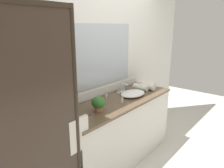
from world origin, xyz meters
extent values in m
plane|color=silver|center=(0.00, 0.00, 0.00)|extent=(8.00, 8.00, 0.00)
cube|color=silver|center=(0.00, 0.34, 1.30)|extent=(4.40, 0.05, 2.60)
cube|color=silver|center=(0.00, 0.32, 0.96)|extent=(1.80, 0.01, 0.11)
cube|color=silver|center=(0.00, 0.31, 1.46)|extent=(1.21, 0.01, 0.82)
cube|color=silver|center=(0.00, 0.01, 0.43)|extent=(1.80, 0.56, 0.87)
cube|color=brown|center=(0.00, 0.00, 0.89)|extent=(1.80, 0.58, 0.03)
cylinder|color=#2D2319|center=(-0.95, -0.27, 1.00)|extent=(0.04, 0.04, 2.00)
cube|color=#2D2319|center=(-1.45, -0.27, 1.98)|extent=(1.00, 0.04, 0.04)
cube|color=#382B21|center=(-1.45, -0.27, 1.00)|extent=(0.96, 0.01, 1.96)
cube|color=#382B21|center=(-0.95, 0.02, 1.00)|extent=(0.01, 0.57, 1.96)
cylinder|color=#2D2319|center=(-0.93, -0.26, 1.03)|extent=(0.32, 0.02, 0.02)
cube|color=silver|center=(-0.93, -0.26, 0.89)|extent=(0.22, 0.04, 0.32)
ellipsoid|color=white|center=(0.27, -0.03, 0.93)|extent=(0.40, 0.29, 0.06)
cube|color=silver|center=(0.27, 0.17, 0.91)|extent=(0.17, 0.04, 0.02)
cylinder|color=silver|center=(0.27, 0.17, 0.98)|extent=(0.02, 0.02, 0.12)
cylinder|color=silver|center=(0.27, 0.12, 1.04)|extent=(0.02, 0.11, 0.02)
cylinder|color=silver|center=(0.21, 0.17, 0.94)|extent=(0.02, 0.02, 0.04)
cylinder|color=silver|center=(0.33, 0.17, 0.94)|extent=(0.02, 0.02, 0.04)
cylinder|color=#B77A51|center=(-0.44, -0.04, 0.93)|extent=(0.09, 0.09, 0.05)
ellipsoid|color=#316A29|center=(-0.44, -0.04, 1.01)|extent=(0.16, 0.16, 0.13)
cylinder|color=silver|center=(-0.08, -0.10, 0.94)|extent=(0.03, 0.03, 0.07)
cylinder|color=#B7B2A8|center=(-0.08, -0.10, 0.98)|extent=(0.02, 0.02, 0.02)
cylinder|color=white|center=(-0.05, 0.18, 0.94)|extent=(0.02, 0.02, 0.09)
cylinder|color=#B7B2A8|center=(-0.05, 0.18, 0.99)|extent=(0.02, 0.02, 0.01)
cylinder|color=silver|center=(0.76, 0.03, 0.95)|extent=(0.10, 0.26, 0.09)
cylinder|color=silver|center=(0.65, -0.05, 0.95)|extent=(0.12, 0.21, 0.10)
cylinder|color=silver|center=(0.54, 0.02, 0.95)|extent=(0.11, 0.23, 0.10)
camera|label=1|loc=(-2.03, -1.58, 1.83)|focal=33.42mm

